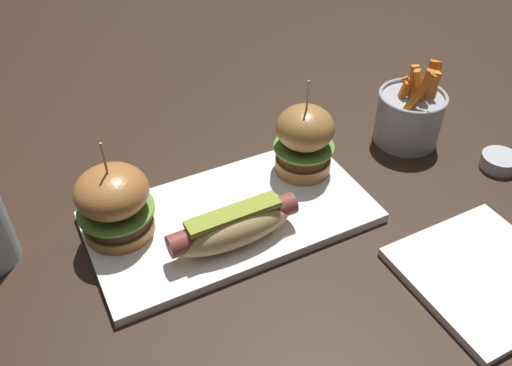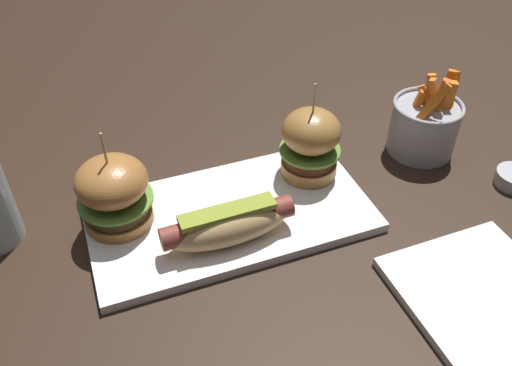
# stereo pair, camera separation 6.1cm
# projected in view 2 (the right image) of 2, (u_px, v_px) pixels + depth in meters

# --- Properties ---
(ground_plane) EXTENTS (3.00, 3.00, 0.00)m
(ground_plane) POSITION_uv_depth(u_px,v_px,m) (230.00, 218.00, 0.76)
(ground_plane) COLOR black
(platter_main) EXTENTS (0.39, 0.20, 0.01)m
(platter_main) POSITION_uv_depth(u_px,v_px,m) (230.00, 215.00, 0.76)
(platter_main) COLOR white
(platter_main) RESTS_ON ground
(hot_dog) EXTENTS (0.18, 0.06, 0.05)m
(hot_dog) POSITION_uv_depth(u_px,v_px,m) (228.00, 224.00, 0.70)
(hot_dog) COLOR tan
(hot_dog) RESTS_ON platter_main
(slider_left) EXTENTS (0.10, 0.10, 0.15)m
(slider_left) POSITION_uv_depth(u_px,v_px,m) (114.00, 192.00, 0.71)
(slider_left) COLOR #A86B35
(slider_left) RESTS_ON platter_main
(slider_right) EXTENTS (0.09, 0.09, 0.15)m
(slider_right) POSITION_uv_depth(u_px,v_px,m) (310.00, 143.00, 0.79)
(slider_right) COLOR #A67338
(slider_right) RESTS_ON platter_main
(fries_bucket) EXTENTS (0.11, 0.11, 0.14)m
(fries_bucket) POSITION_uv_depth(u_px,v_px,m) (425.00, 125.00, 0.86)
(fries_bucket) COLOR #A8AAB2
(fries_bucket) RESTS_ON ground
(side_plate) EXTENTS (0.19, 0.19, 0.01)m
(side_plate) POSITION_uv_depth(u_px,v_px,m) (480.00, 294.00, 0.65)
(side_plate) COLOR white
(side_plate) RESTS_ON ground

